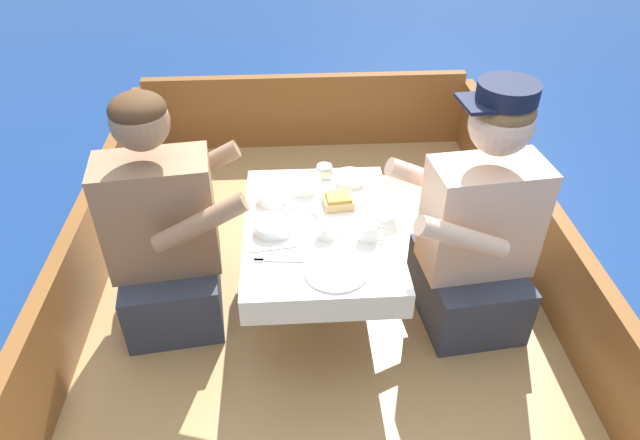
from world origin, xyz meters
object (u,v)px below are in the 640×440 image
(person_port, at_px, (165,237))
(tin_can, at_px, (324,171))
(person_starboard, at_px, (477,234))
(coffee_cup_starboard, at_px, (326,230))
(sandwich, at_px, (338,201))
(coffee_cup_port, at_px, (369,231))

(person_port, distance_m, tin_can, 0.69)
(person_port, height_order, person_starboard, person_starboard)
(person_starboard, bearing_deg, tin_can, -40.73)
(person_port, relative_size, person_starboard, 0.96)
(person_starboard, bearing_deg, coffee_cup_starboard, -3.98)
(sandwich, bearing_deg, coffee_cup_starboard, -108.62)
(person_port, xyz_separation_m, coffee_cup_port, (0.75, -0.12, 0.09))
(sandwich, bearing_deg, person_port, -174.28)
(person_starboard, distance_m, sandwich, 0.53)
(person_starboard, height_order, coffee_cup_port, person_starboard)
(coffee_cup_starboard, bearing_deg, person_starboard, 2.31)
(coffee_cup_port, relative_size, coffee_cup_starboard, 1.02)
(person_port, xyz_separation_m, tin_can, (0.62, 0.29, 0.09))
(sandwich, xyz_separation_m, coffee_cup_starboard, (-0.06, -0.17, -0.00))
(sandwich, bearing_deg, tin_can, 99.86)
(person_starboard, distance_m, tin_can, 0.66)
(sandwich, relative_size, coffee_cup_port, 1.18)
(coffee_cup_port, bearing_deg, tin_can, 107.37)
(sandwich, relative_size, coffee_cup_starboard, 1.21)
(tin_can, bearing_deg, coffee_cup_starboard, -92.72)
(person_starboard, relative_size, sandwich, 8.27)
(person_starboard, height_order, sandwich, person_starboard)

